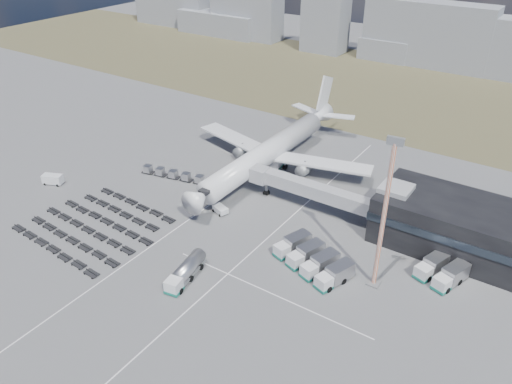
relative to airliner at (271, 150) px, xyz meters
The scene contains 16 objects.
ground 32.81m from the airliner, 90.00° to the right, with size 420.00×420.00×0.00m, color #565659.
grass_strip 77.80m from the airliner, 90.00° to the left, with size 420.00×90.00×0.01m, color #4A412C.
lane_markings 31.41m from the airliner, 71.60° to the right, with size 47.12×110.00×0.01m.
terminal 48.51m from the airliner, ahead, with size 30.40×16.40×11.00m.
jet_bridge 19.89m from the airliner, 36.93° to the right, with size 30.30×3.80×7.05m.
airliner is the anchor object (origin of this frame).
skyline 118.23m from the airliner, 102.02° to the left, with size 306.89×24.90×25.46m.
fuel_tanker 47.09m from the airliner, 77.13° to the right, with size 4.49×11.02×3.46m.
pushback_tug 24.87m from the airliner, 85.21° to the right, with size 3.62×2.04×1.60m, color silver.
utility_van 54.45m from the airliner, 137.36° to the right, with size 4.80×2.17×2.52m, color silver.
catering_truck 4.40m from the airliner, 59.39° to the left, with size 3.32×6.13×2.67m.
service_trucks_near 41.01m from the airliner, 46.62° to the right, with size 16.19×12.19×3.20m.
service_trucks_far 53.11m from the airliner, 21.67° to the right, with size 8.83×9.66×3.21m.
uld_row 25.54m from the airliner, 133.79° to the right, with size 17.70×5.51×1.94m.
baggage_dollies 47.05m from the airliner, 110.98° to the right, with size 29.22×24.14×0.74m.
floodlight_mast 49.34m from the airliner, 35.07° to the right, with size 2.75×2.24×29.06m.
Camera 1 is at (60.73, -65.26, 60.26)m, focal length 35.00 mm.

